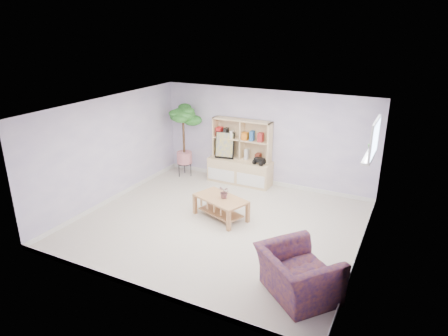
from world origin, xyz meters
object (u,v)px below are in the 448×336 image
at_px(coffee_table, 221,208).
at_px(armchair, 298,271).
at_px(floor_tree, 184,141).
at_px(storage_unit, 240,152).

bearing_deg(coffee_table, armchair, -18.30).
xyz_separation_m(floor_tree, armchair, (4.20, -3.54, -0.54)).
xyz_separation_m(storage_unit, floor_tree, (-1.54, -0.19, 0.14)).
relative_size(coffee_table, floor_tree, 0.58).
distance_m(storage_unit, floor_tree, 1.56).
distance_m(coffee_table, floor_tree, 2.79).
bearing_deg(armchair, floor_tree, 0.03).
xyz_separation_m(storage_unit, coffee_table, (0.47, -1.99, -0.59)).
bearing_deg(storage_unit, armchair, -54.50).
bearing_deg(storage_unit, coffee_table, -76.70).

